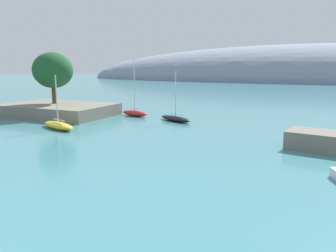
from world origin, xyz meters
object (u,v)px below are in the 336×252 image
tree_clump_shore (53,70)px  sailboat_yellow_mid_mooring (58,125)px  sailboat_red_near_shore (135,113)px  sailboat_black_outer_mooring (175,118)px

tree_clump_shore → sailboat_yellow_mid_mooring: (10.34, -10.74, -7.50)m
sailboat_red_near_shore → tree_clump_shore: bearing=31.3°
sailboat_red_near_shore → sailboat_black_outer_mooring: (8.78, -2.15, -0.14)m
sailboat_red_near_shore → sailboat_black_outer_mooring: sailboat_red_near_shore is taller
sailboat_red_near_shore → sailboat_black_outer_mooring: size_ratio=1.28×
sailboat_red_near_shore → sailboat_yellow_mid_mooring: (-3.86, -15.18, -0.08)m
tree_clump_shore → sailboat_black_outer_mooring: bearing=5.7°
tree_clump_shore → sailboat_black_outer_mooring: 24.30m
tree_clump_shore → sailboat_yellow_mid_mooring: 16.69m
sailboat_black_outer_mooring → sailboat_yellow_mid_mooring: bearing=73.8°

